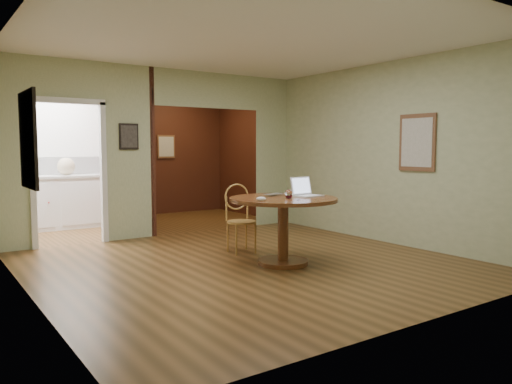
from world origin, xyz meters
TOP-DOWN VIEW (x-y plane):
  - floor at (0.00, 0.00)m, footprint 5.00×5.00m
  - room_shell at (-0.47, 3.10)m, footprint 5.20×7.50m
  - dining_table at (0.33, -0.22)m, footprint 1.32×1.32m
  - chair at (0.28, 0.69)m, footprint 0.44×0.44m
  - open_laptop at (0.65, -0.24)m, footprint 0.36×0.33m
  - closed_laptop at (0.39, 0.00)m, footprint 0.36×0.29m
  - mouse at (-0.12, -0.39)m, footprint 0.13×0.09m
  - wine_glass at (0.31, -0.34)m, footprint 0.10×0.10m
  - pen at (0.31, -0.54)m, footprint 0.10×0.10m
  - kitchen_cabinet at (-1.35, 4.20)m, footprint 2.06×0.60m
  - grocery_bag at (-1.13, 4.20)m, footprint 0.38×0.35m

SIDE VIEW (x-z plane):
  - floor at x=0.00m, z-range 0.00..0.00m
  - kitchen_cabinet at x=-1.35m, z-range 0.00..0.94m
  - chair at x=0.28m, z-range 0.05..0.99m
  - dining_table at x=0.33m, z-range 0.20..1.02m
  - pen at x=0.31m, z-range 0.82..0.83m
  - closed_laptop at x=0.39m, z-range 0.82..0.85m
  - mouse at x=-0.12m, z-range 0.82..0.87m
  - wine_glass at x=0.31m, z-range 0.82..0.93m
  - open_laptop at x=0.65m, z-range 0.77..1.01m
  - grocery_bag at x=-1.13m, z-range 0.94..1.25m
  - room_shell at x=-0.47m, z-range -1.21..3.79m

